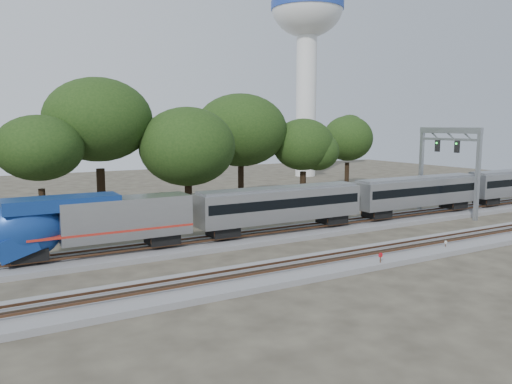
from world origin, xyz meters
TOP-DOWN VIEW (x-y plane):
  - ground at (0.00, 0.00)m, footprint 160.00×160.00m
  - track_far at (0.00, 6.00)m, footprint 160.00×5.00m
  - track_near at (0.00, -4.00)m, footprint 160.00×5.00m
  - train at (20.00, 6.00)m, footprint 84.72×2.91m
  - switch_stand_red at (2.95, -6.13)m, footprint 0.36×0.07m
  - switch_stand_white at (10.83, -5.28)m, footprint 0.29×0.05m
  - switch_lever at (5.18, -5.31)m, footprint 0.52×0.34m
  - water_tower at (36.01, 49.76)m, footprint 13.99×13.99m
  - signal_gantry at (24.48, 6.00)m, footprint 0.69×8.12m
  - tree_2 at (-16.54, 17.26)m, footprint 8.22×8.22m
  - tree_3 at (-10.60, 20.07)m, footprint 10.84×10.84m
  - tree_4 at (-2.38, 16.76)m, footprint 8.06×8.06m
  - tree_5 at (7.74, 24.05)m, footprint 9.65×9.65m
  - tree_6 at (15.64, 21.57)m, footprint 7.75×7.75m
  - tree_7 at (28.58, 28.16)m, footprint 8.23×8.23m

SIDE VIEW (x-z plane):
  - ground at x=0.00m, z-range 0.00..0.00m
  - switch_lever at x=5.18m, z-range 0.00..0.30m
  - track_far at x=0.00m, z-range -0.16..0.57m
  - track_near at x=0.00m, z-range -0.16..0.57m
  - switch_stand_white at x=10.83m, z-range 0.13..1.04m
  - switch_stand_red at x=2.95m, z-range 0.16..1.29m
  - train at x=20.00m, z-range 0.90..5.19m
  - signal_gantry at x=24.48m, z-range 2.26..12.14m
  - tree_6 at x=15.64m, z-range 2.14..13.07m
  - tree_4 at x=-2.38m, z-range 2.23..13.59m
  - tree_2 at x=-16.54m, z-range 2.27..13.86m
  - tree_7 at x=28.58m, z-range 2.28..13.88m
  - tree_5 at x=7.74m, z-range 2.68..16.28m
  - tree_3 at x=-10.60m, z-range 3.01..18.29m
  - water_tower at x=36.01m, z-range 9.32..48.04m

